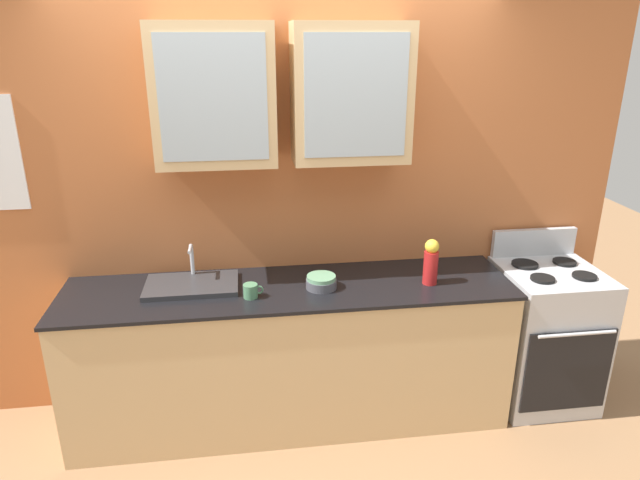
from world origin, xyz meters
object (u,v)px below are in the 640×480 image
at_px(stove_range, 544,334).
at_px(cup_near_sink, 251,291).
at_px(sink_faucet, 192,284).
at_px(bowl_stack, 321,282).
at_px(vase, 431,262).

relative_size(stove_range, cup_near_sink, 9.56).
bearing_deg(stove_range, cup_near_sink, -176.66).
distance_m(sink_faucet, bowl_stack, 0.75).
height_order(vase, cup_near_sink, vase).
height_order(bowl_stack, vase, vase).
xyz_separation_m(bowl_stack, vase, (0.64, -0.03, 0.10)).
bearing_deg(cup_near_sink, vase, 2.46).
bearing_deg(bowl_stack, stove_range, 1.51).
bearing_deg(sink_faucet, bowl_stack, -8.33).
relative_size(sink_faucet, cup_near_sink, 4.69).
relative_size(bowl_stack, cup_near_sink, 1.57).
bearing_deg(stove_range, bowl_stack, -178.49).
height_order(stove_range, cup_near_sink, stove_range).
xyz_separation_m(stove_range, cup_near_sink, (-1.86, -0.11, 0.48)).
distance_m(stove_range, sink_faucet, 2.24).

